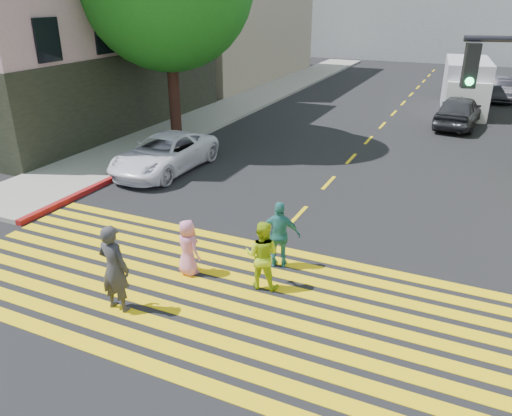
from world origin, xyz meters
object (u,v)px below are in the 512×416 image
Objects in this scene: pedestrian_child at (188,247)px; silver_car at (468,82)px; pedestrian_woman at (262,255)px; dark_car_parked at (499,88)px; pedestrian_man at (114,269)px; dark_car_near at (459,111)px; white_sedan at (164,154)px; white_van at (465,88)px; pedestrian_extra at (280,235)px.

pedestrian_child is 0.31× the size of silver_car.
pedestrian_woman is 25.84m from dark_car_parked.
pedestrian_man is 28.30m from dark_car_parked.
dark_car_parked is (1.84, -2.24, 0.06)m from silver_car.
dark_car_parked is at bearing -96.46° from dark_car_near.
pedestrian_child is 26.39m from dark_car_parked.
white_sedan is at bearing -50.04° from pedestrian_woman.
pedestrian_woman is at bearing -103.73° from white_van.
dark_car_near is (5.09, 19.28, -0.18)m from pedestrian_man.
pedestrian_man is at bearing 32.29° from pedestrian_woman.
pedestrian_man reaches higher than pedestrian_extra.
pedestrian_woman is at bearing 86.15° from dark_car_near.
pedestrian_man is 0.43× the size of silver_car.
pedestrian_extra reaches higher than white_sedan.
white_van is (-1.72, -4.47, 0.60)m from dark_car_parked.
white_sedan is 14.76m from dark_car_near.
dark_car_parked is at bearing 62.03° from white_sedan.
dark_car_parked reaches higher than silver_car.
white_van is at bearing 59.92° from white_sedan.
white_van reaches higher than dark_car_near.
pedestrian_man is 1.94m from pedestrian_child.
white_van reaches higher than pedestrian_extra.
pedestrian_woman is 1.79m from pedestrian_child.
dark_car_parked is at bearing -102.41° from pedestrian_man.
white_van is at bearing -114.25° from pedestrian_extra.
pedestrian_woman is 21.17m from white_van.
silver_car is at bearing -83.96° from dark_car_near.
white_van is at bearing -81.20° from pedestrian_child.
pedestrian_man is 0.44× the size of dark_car_parked.
dark_car_near is at bearing -103.33° from pedestrian_man.
pedestrian_woman is 1.17× the size of pedestrian_child.
silver_car is (9.05, 21.97, -0.01)m from white_sedan.
dark_car_parked is (6.78, 27.47, -0.24)m from pedestrian_man.
silver_car is (4.37, 27.88, -0.03)m from pedestrian_child.
silver_car is at bearing 84.70° from white_van.
silver_car is at bearing -112.05° from pedestrian_extra.
pedestrian_extra reaches higher than dark_car_parked.
dark_car_near is 3.76m from white_van.
white_sedan reaches higher than silver_car.
white_van is at bearing 99.54° from silver_car.
silver_car is at bearing 123.04° from dark_car_parked.
pedestrian_woman is (2.34, 2.02, -0.16)m from pedestrian_man.
pedestrian_child is 2.15m from pedestrian_extra.
pedestrian_extra reaches higher than pedestrian_woman.
white_sedan is (-6.45, 4.72, -0.17)m from pedestrian_extra.
dark_car_parked is (6.21, 25.64, 0.03)m from pedestrian_child.
white_van is (9.17, 15.26, 0.65)m from white_sedan.
white_sedan is at bearing -125.33° from dark_car_parked.
dark_car_parked is (4.44, 25.45, -0.08)m from pedestrian_woman.
silver_car is at bearing -97.98° from pedestrian_man.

